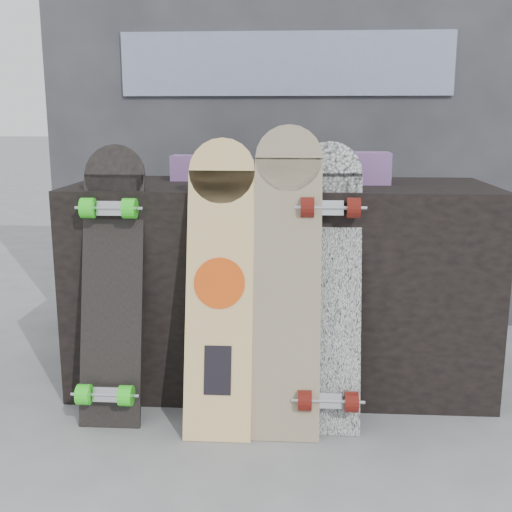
# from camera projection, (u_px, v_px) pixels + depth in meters

# --- Properties ---
(ground) EXTENTS (60.00, 60.00, 0.00)m
(ground) POSITION_uv_depth(u_px,v_px,m) (275.00, 437.00, 2.15)
(ground) COLOR slate
(ground) RESTS_ON ground
(vendor_table) EXTENTS (1.60, 0.60, 0.80)m
(vendor_table) POSITION_uv_depth(u_px,v_px,m) (280.00, 284.00, 2.55)
(vendor_table) COLOR black
(vendor_table) RESTS_ON ground
(booth) EXTENTS (2.40, 0.22, 2.20)m
(booth) POSITION_uv_depth(u_px,v_px,m) (286.00, 106.00, 3.23)
(booth) COLOR #2E2E33
(booth) RESTS_ON ground
(merch_box_purple) EXTENTS (0.18, 0.12, 0.10)m
(merch_box_purple) POSITION_uv_depth(u_px,v_px,m) (194.00, 168.00, 2.60)
(merch_box_purple) COLOR #6C3F81
(merch_box_purple) RESTS_ON vendor_table
(merch_box_small) EXTENTS (0.14, 0.14, 0.12)m
(merch_box_small) POSITION_uv_depth(u_px,v_px,m) (371.00, 168.00, 2.46)
(merch_box_small) COLOR #6C3F81
(merch_box_small) RESTS_ON vendor_table
(merch_box_flat) EXTENTS (0.22, 0.10, 0.06)m
(merch_box_flat) POSITION_uv_depth(u_px,v_px,m) (320.00, 174.00, 2.54)
(merch_box_flat) COLOR #D1B78C
(merch_box_flat) RESTS_ON vendor_table
(longboard_geisha) EXTENTS (0.23, 0.28, 0.99)m
(longboard_geisha) POSITION_uv_depth(u_px,v_px,m) (220.00, 279.00, 2.15)
(longboard_geisha) COLOR #CFC28C
(longboard_geisha) RESTS_ON ground
(longboard_celtic) EXTENTS (0.23, 0.27, 1.03)m
(longboard_celtic) POSITION_uv_depth(u_px,v_px,m) (287.00, 271.00, 2.14)
(longboard_celtic) COLOR beige
(longboard_celtic) RESTS_ON ground
(longboard_cascadia) EXTENTS (0.22, 0.32, 0.97)m
(longboard_cascadia) POSITION_uv_depth(u_px,v_px,m) (329.00, 284.00, 2.17)
(longboard_cascadia) COLOR white
(longboard_cascadia) RESTS_ON ground
(skateboard_dark) EXTENTS (0.21, 0.31, 0.96)m
(skateboard_dark) POSITION_uv_depth(u_px,v_px,m) (112.00, 282.00, 2.22)
(skateboard_dark) COLOR black
(skateboard_dark) RESTS_ON ground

